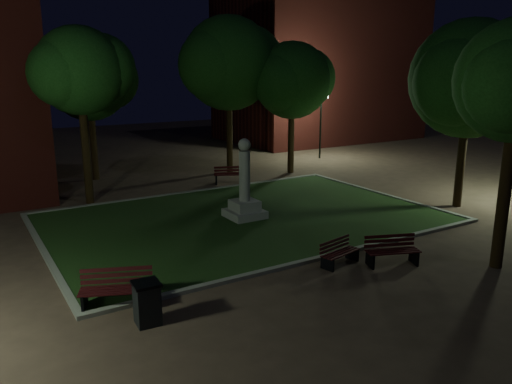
% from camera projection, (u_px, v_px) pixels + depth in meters
% --- Properties ---
extents(ground, '(80.00, 80.00, 0.00)m').
position_uv_depth(ground, '(272.00, 232.00, 18.53)').
color(ground, '#503A2D').
extents(lawn, '(15.00, 10.00, 0.08)m').
position_uv_depth(lawn, '(245.00, 218.00, 20.17)').
color(lawn, '#203D15').
rests_on(lawn, ground).
extents(lawn_kerb, '(15.40, 10.40, 0.12)m').
position_uv_depth(lawn_kerb, '(245.00, 218.00, 20.17)').
color(lawn_kerb, slate).
rests_on(lawn_kerb, ground).
extents(monument, '(1.40, 1.40, 3.20)m').
position_uv_depth(monument, '(245.00, 196.00, 19.96)').
color(monument, gray).
rests_on(monument, lawn).
extents(building_far, '(16.00, 10.00, 12.00)m').
position_uv_depth(building_far, '(320.00, 68.00, 42.79)').
color(building_far, '#541813').
rests_on(building_far, ground).
extents(tree_north_wl, '(4.64, 3.79, 7.73)m').
position_uv_depth(tree_north_wl, '(82.00, 71.00, 21.27)').
color(tree_north_wl, black).
rests_on(tree_north_wl, ground).
extents(tree_north_er, '(6.46, 5.28, 8.86)m').
position_uv_depth(tree_north_er, '(231.00, 63.00, 28.00)').
color(tree_north_er, black).
rests_on(tree_north_er, ground).
extents(tree_ne, '(5.31, 4.33, 7.46)m').
position_uv_depth(tree_ne, '(294.00, 80.00, 28.10)').
color(tree_ne, black).
rests_on(tree_ne, ground).
extents(tree_east, '(6.07, 4.95, 7.98)m').
position_uv_depth(tree_east, '(471.00, 79.00, 20.83)').
color(tree_east, black).
rests_on(tree_east, ground).
extents(tree_far_north, '(5.08, 4.15, 7.35)m').
position_uv_depth(tree_far_north, '(91.00, 82.00, 26.26)').
color(tree_far_north, black).
rests_on(tree_far_north, ground).
extents(lamppost_ne, '(1.18, 0.28, 4.30)m').
position_uv_depth(lamppost_ne, '(321.00, 113.00, 33.33)').
color(lamppost_ne, black).
rests_on(lamppost_ne, ground).
extents(bench_near_left, '(1.49, 0.77, 0.78)m').
position_uv_depth(bench_near_left, '(339.00, 253.00, 15.42)').
color(bench_near_left, black).
rests_on(bench_near_left, ground).
extents(bench_near_right, '(1.75, 1.13, 0.91)m').
position_uv_depth(bench_near_right, '(392.00, 251.00, 15.40)').
color(bench_near_right, black).
rests_on(bench_near_right, ground).
extents(bench_west_near, '(1.90, 1.26, 0.99)m').
position_uv_depth(bench_west_near, '(117.00, 290.00, 12.61)').
color(bench_west_near, black).
rests_on(bench_west_near, ground).
extents(bench_far_side, '(1.91, 1.29, 0.99)m').
position_uv_depth(bench_far_side, '(231.00, 175.00, 26.30)').
color(bench_far_side, black).
rests_on(bench_far_side, ground).
extents(trash_bin, '(0.66, 0.66, 1.06)m').
position_uv_depth(trash_bin, '(147.00, 303.00, 11.76)').
color(trash_bin, black).
rests_on(trash_bin, ground).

